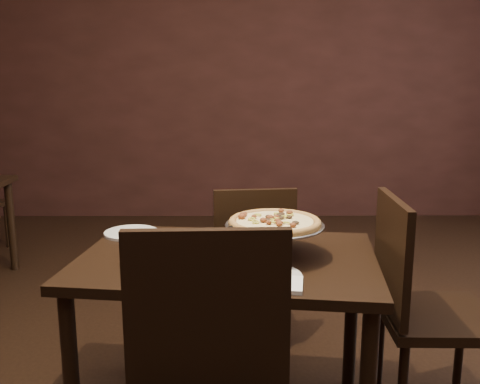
{
  "coord_description": "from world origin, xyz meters",
  "views": [
    {
      "loc": [
        -0.02,
        -1.9,
        1.4
      ],
      "look_at": [
        -0.01,
        0.15,
        0.97
      ],
      "focal_mm": 40.0,
      "sensor_mm": 36.0,
      "label": 1
    }
  ],
  "objects": [
    {
      "name": "plate_near",
      "position": [
        0.07,
        -0.15,
        0.73
      ],
      "size": [
        0.27,
        0.27,
        0.01
      ],
      "primitive_type": "cylinder",
      "color": "white",
      "rests_on": "dining_table"
    },
    {
      "name": "chair_far",
      "position": [
        0.05,
        0.75,
        0.48
      ],
      "size": [
        0.45,
        0.45,
        0.88
      ],
      "rotation": [
        0.0,
        0.0,
        3.25
      ],
      "color": "black",
      "rests_on": "ground"
    },
    {
      "name": "napkin_stack",
      "position": [
        0.13,
        -0.22,
        0.73
      ],
      "size": [
        0.16,
        0.16,
        0.01
      ],
      "primitive_type": "cube",
      "rotation": [
        0.0,
        0.0,
        -0.14
      ],
      "color": "white",
      "rests_on": "dining_table"
    },
    {
      "name": "chair_side",
      "position": [
        0.72,
        0.12,
        0.52
      ],
      "size": [
        0.45,
        0.45,
        0.95
      ],
      "rotation": [
        0.0,
        0.0,
        1.55
      ],
      "color": "black",
      "rests_on": "ground"
    },
    {
      "name": "parmesan_shaker",
      "position": [
        -0.24,
        -0.09,
        0.77
      ],
      "size": [
        0.06,
        0.06,
        0.1
      ],
      "color": "beige",
      "rests_on": "dining_table"
    },
    {
      "name": "pizza_stand",
      "position": [
        0.12,
        0.11,
        0.85
      ],
      "size": [
        0.39,
        0.39,
        0.16
      ],
      "color": "#B8B8BF",
      "rests_on": "dining_table"
    },
    {
      "name": "dining_table",
      "position": [
        -0.06,
        0.1,
        0.63
      ],
      "size": [
        1.24,
        0.91,
        0.72
      ],
      "rotation": [
        0.0,
        0.0,
        -0.13
      ],
      "color": "black",
      "rests_on": "ground"
    },
    {
      "name": "plate_left",
      "position": [
        -0.5,
        0.4,
        0.73
      ],
      "size": [
        0.24,
        0.24,
        0.01
      ],
      "primitive_type": "cylinder",
      "color": "white",
      "rests_on": "dining_table"
    },
    {
      "name": "pepper_flake_shaker",
      "position": [
        -0.23,
        -0.06,
        0.77
      ],
      "size": [
        0.06,
        0.06,
        0.11
      ],
      "color": "maroon",
      "rests_on": "dining_table"
    },
    {
      "name": "packet_caddy",
      "position": [
        -0.4,
        0.01,
        0.75
      ],
      "size": [
        0.09,
        0.09,
        0.07
      ],
      "rotation": [
        0.0,
        0.0,
        0.42
      ],
      "color": "black",
      "rests_on": "dining_table"
    },
    {
      "name": "room",
      "position": [
        0.06,
        0.03,
        1.4
      ],
      "size": [
        6.04,
        7.04,
        2.84
      ],
      "color": "black",
      "rests_on": "ground"
    },
    {
      "name": "serving_spatula",
      "position": [
        -0.02,
        0.07,
        0.85
      ],
      "size": [
        0.15,
        0.15,
        0.02
      ],
      "rotation": [
        0.0,
        0.0,
        -0.54
      ],
      "color": "#B8B8BF",
      "rests_on": "pizza_stand"
    }
  ]
}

